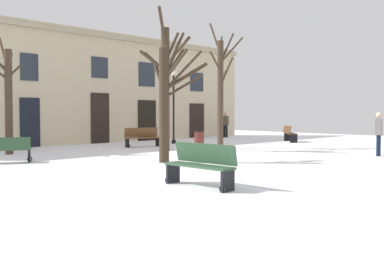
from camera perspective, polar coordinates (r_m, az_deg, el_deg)
ground_plane at (r=16.82m, az=4.30°, el=-3.59°), size 36.18×36.18×0.00m
building_facade at (r=23.88m, az=-12.53°, el=5.39°), size 22.61×0.60×6.01m
tree_center at (r=18.76m, az=-3.37°, el=6.07°), size 1.92×1.70×5.94m
tree_foreground at (r=14.46m, az=-3.42°, el=3.99°), size 2.09×1.55×3.99m
tree_left_of_center at (r=19.86m, az=3.80°, el=5.30°), size 1.75×1.62×5.85m
tree_right_of_center at (r=18.59m, az=-23.01°, el=3.86°), size 1.81×1.92×4.73m
streetlamp at (r=22.98m, az=-2.43°, el=4.08°), size 0.30×0.30×4.03m
litter_bin at (r=18.08m, az=0.95°, el=-1.77°), size 0.43×0.43×0.88m
bench_back_to_back_right at (r=24.83m, az=12.67°, el=-0.70°), size 1.45×1.48×0.90m
bench_facing_shops at (r=9.73m, az=1.15°, el=-4.80°), size 0.54×1.82×0.97m
bench_near_center_tree at (r=15.51m, az=-23.65°, el=-2.61°), size 1.83×1.28×0.85m
bench_near_lamp at (r=20.97m, az=-6.55°, el=-1.18°), size 1.78×0.87×0.92m
person_by_shop_door at (r=17.91m, az=23.27°, el=-0.46°), size 0.43×0.32×1.66m
person_near_bench at (r=28.59m, az=4.41°, el=0.61°), size 0.26×0.40×1.66m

